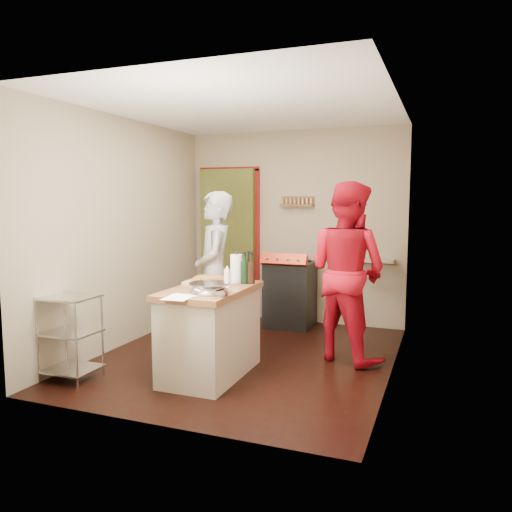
# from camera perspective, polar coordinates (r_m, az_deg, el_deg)

# --- Properties ---
(floor) EXTENTS (3.50, 3.50, 0.00)m
(floor) POSITION_cam_1_polar(r_m,az_deg,el_deg) (5.45, -1.11, -11.43)
(floor) COLOR black
(floor) RESTS_ON ground
(back_wall) EXTENTS (3.00, 0.44, 2.60)m
(back_wall) POSITION_cam_1_polar(r_m,az_deg,el_deg) (7.10, -0.53, 2.07)
(back_wall) COLOR gray
(back_wall) RESTS_ON ground
(left_wall) EXTENTS (0.04, 3.50, 2.60)m
(left_wall) POSITION_cam_1_polar(r_m,az_deg,el_deg) (5.92, -14.73, 2.63)
(left_wall) COLOR gray
(left_wall) RESTS_ON ground
(right_wall) EXTENTS (0.04, 3.50, 2.60)m
(right_wall) POSITION_cam_1_polar(r_m,az_deg,el_deg) (4.84, 15.56, 1.80)
(right_wall) COLOR gray
(right_wall) RESTS_ON ground
(ceiling) EXTENTS (3.00, 3.50, 0.02)m
(ceiling) POSITION_cam_1_polar(r_m,az_deg,el_deg) (5.27, -1.17, 16.70)
(ceiling) COLOR white
(ceiling) RESTS_ON back_wall
(stove) EXTENTS (0.60, 0.63, 1.00)m
(stove) POSITION_cam_1_polar(r_m,az_deg,el_deg) (6.62, 3.90, -4.21)
(stove) COLOR black
(stove) RESTS_ON ground
(wire_shelving) EXTENTS (0.48, 0.40, 0.80)m
(wire_shelving) POSITION_cam_1_polar(r_m,az_deg,el_deg) (4.99, -20.47, -8.27)
(wire_shelving) COLOR silver
(wire_shelving) RESTS_ON ground
(island) EXTENTS (0.68, 1.24, 1.16)m
(island) POSITION_cam_1_polar(r_m,az_deg,el_deg) (4.80, -5.18, -8.28)
(island) COLOR beige
(island) RESTS_ON ground
(person_stripe) EXTENTS (0.67, 0.76, 1.76)m
(person_stripe) POSITION_cam_1_polar(r_m,az_deg,el_deg) (5.39, -4.76, -2.02)
(person_stripe) COLOR #ACACB1
(person_stripe) RESTS_ON ground
(person_red) EXTENTS (1.12, 1.03, 1.86)m
(person_red) POSITION_cam_1_polar(r_m,az_deg,el_deg) (5.27, 10.36, -1.76)
(person_red) COLOR red
(person_red) RESTS_ON ground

